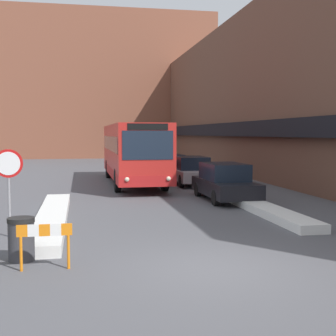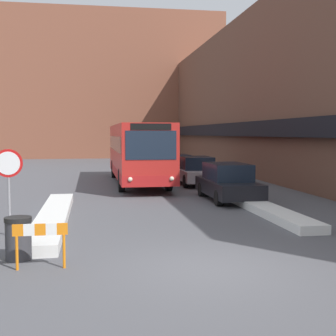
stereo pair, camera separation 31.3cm
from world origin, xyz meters
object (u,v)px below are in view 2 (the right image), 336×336
at_px(stop_sign, 8,173).
at_px(city_bus, 138,152).
at_px(construction_barricade, 40,237).
at_px(parked_car_front, 228,182).
at_px(trash_bin, 18,238).
at_px(parked_car_back, 176,165).
at_px(parked_car_middle, 196,171).

bearing_deg(stop_sign, city_bus, 69.65).
distance_m(stop_sign, construction_barricade, 3.66).
distance_m(parked_car_front, stop_sign, 9.66).
xyz_separation_m(trash_bin, construction_barricade, (0.55, -0.81, 0.19)).
bearing_deg(stop_sign, construction_barricade, -70.86).
distance_m(parked_car_back, stop_sign, 19.26).
height_order(parked_car_middle, trash_bin, parked_car_middle).
height_order(parked_car_middle, construction_barricade, parked_car_middle).
relative_size(city_bus, construction_barricade, 10.84).
bearing_deg(construction_barricade, parked_car_back, 72.38).
xyz_separation_m(parked_car_front, construction_barricade, (-6.64, -8.95, -0.09)).
height_order(city_bus, parked_car_front, city_bus).
relative_size(parked_car_back, stop_sign, 1.79).
xyz_separation_m(parked_car_middle, stop_sign, (-7.79, -11.65, 0.95)).
bearing_deg(stop_sign, trash_bin, -76.61).
bearing_deg(parked_car_back, parked_car_middle, -90.00).
distance_m(parked_car_front, parked_car_middle, 6.02).
xyz_separation_m(parked_car_back, trash_bin, (-7.19, -20.09, -0.22)).
relative_size(parked_car_middle, trash_bin, 4.46).
bearing_deg(parked_car_front, parked_car_back, 90.00).
bearing_deg(trash_bin, parked_car_middle, 63.06).
height_order(trash_bin, construction_barricade, trash_bin).
xyz_separation_m(parked_car_middle, parked_car_back, (-0.00, 5.93, -0.06)).
xyz_separation_m(parked_car_front, parked_car_back, (-0.00, 11.95, -0.05)).
relative_size(parked_car_front, construction_barricade, 4.07).
relative_size(city_bus, stop_sign, 5.05).
xyz_separation_m(parked_car_middle, construction_barricade, (-6.64, -14.97, -0.10)).
height_order(city_bus, parked_car_middle, city_bus).
distance_m(parked_car_front, parked_car_back, 11.95).
distance_m(parked_car_middle, construction_barricade, 16.38).
bearing_deg(construction_barricade, stop_sign, 109.14).
distance_m(parked_car_front, trash_bin, 10.87).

